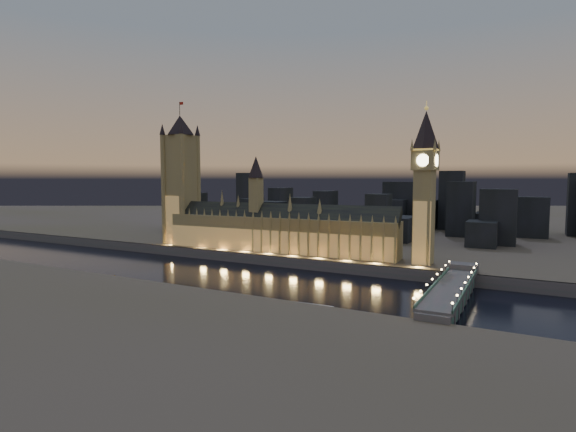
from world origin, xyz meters
The scene contains 9 objects.
ground_plane centered at (0.00, 0.00, 0.00)m, with size 2000.00×2000.00×0.00m, color black.
north_bank centered at (0.00, 520.00, 4.00)m, with size 2000.00×960.00×8.00m, color brown.
embankment_wall centered at (0.00, 41.00, 4.00)m, with size 2000.00×2.50×8.00m, color #485553.
palace_of_westminster centered at (-9.85, 61.75, 26.37)m, with size 202.00×27.88×78.00m.
victoria_tower centered at (-110.00, 61.93, 71.97)m, with size 31.68×31.68×128.63m.
elizabeth_tower centered at (108.00, 61.92, 70.48)m, with size 18.00×18.00×111.96m.
westminster_bridge centered at (136.77, -3.46, 6.00)m, with size 17.02×113.00×15.90m.
river_boat centered at (76.77, -58.00, 1.56)m, with size 46.64×12.93×4.50m.
city_backdrop centered at (39.84, 247.93, 30.58)m, with size 487.20×215.63×68.56m.
Camera 1 is at (170.83, -255.39, 66.85)m, focal length 28.00 mm.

